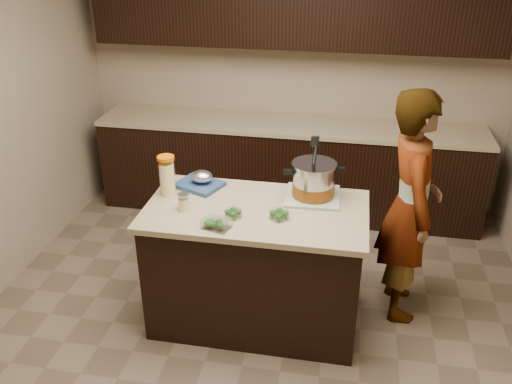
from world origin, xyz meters
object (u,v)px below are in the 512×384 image
(island, at_px, (256,265))
(person, at_px, (410,207))
(lemonade_pitcher, at_px, (167,177))
(stock_pot, at_px, (314,182))

(island, distance_m, person, 1.13)
(island, xyz_separation_m, lemonade_pitcher, (-0.63, 0.09, 0.58))
(person, bearing_deg, lemonade_pitcher, 92.05)
(island, relative_size, stock_pot, 3.41)
(island, distance_m, stock_pot, 0.70)
(island, xyz_separation_m, person, (1.01, 0.33, 0.38))
(lemonade_pitcher, bearing_deg, stock_pot, 7.51)
(stock_pot, height_order, lemonade_pitcher, stock_pot)
(island, height_order, stock_pot, stock_pot)
(stock_pot, bearing_deg, island, -164.10)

